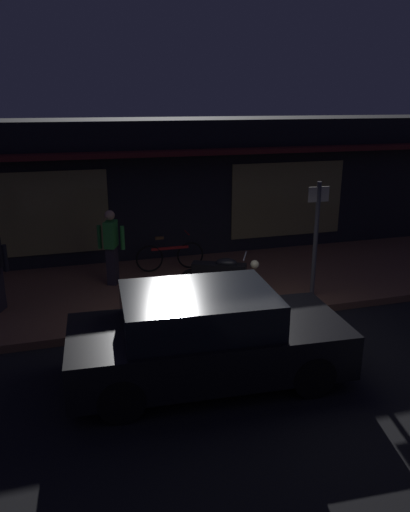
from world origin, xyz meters
TOP-DOWN VIEW (x-y plane):
  - ground_plane at (0.00, 0.00)m, footprint 60.00×60.00m
  - sidewalk_slab at (0.00, 3.00)m, footprint 18.00×4.00m
  - storefront_building at (0.00, 6.39)m, footprint 18.00×3.30m
  - motorcycle at (0.31, 1.94)m, footprint 1.58×0.90m
  - bicycle_parked at (-0.30, 4.00)m, footprint 1.66×0.42m
  - person_bystander at (-1.72, 3.45)m, footprint 0.60×0.44m
  - sign_post at (2.20, 1.55)m, footprint 0.44×0.09m
  - parked_car_near at (-0.79, -0.68)m, footprint 4.20×2.02m

SIDE VIEW (x-z plane):
  - ground_plane at x=0.00m, z-range 0.00..0.00m
  - sidewalk_slab at x=0.00m, z-range 0.00..0.15m
  - bicycle_parked at x=-0.30m, z-range 0.05..0.96m
  - motorcycle at x=0.31m, z-range 0.16..1.13m
  - parked_car_near at x=-0.79m, z-range -0.01..1.41m
  - person_bystander at x=-1.72m, z-range 0.19..1.86m
  - sign_post at x=2.20m, z-range 0.31..2.71m
  - storefront_building at x=0.00m, z-range 0.00..3.60m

